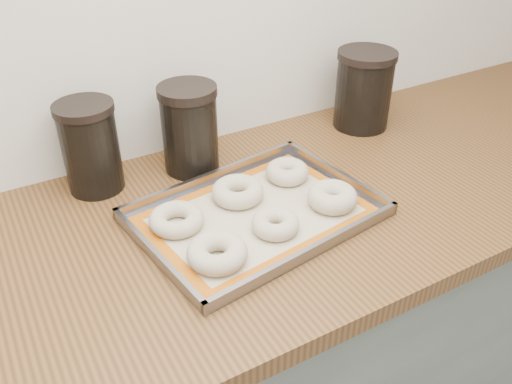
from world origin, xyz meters
TOP-DOWN VIEW (x-y plane):
  - cabinet at (0.00, 1.68)m, footprint 3.00×0.65m
  - countertop at (0.00, 1.68)m, footprint 3.06×0.68m
  - baking_tray at (-0.10, 1.65)m, footprint 0.50×0.39m
  - baking_mat at (-0.10, 1.65)m, footprint 0.46×0.34m
  - bagel_front_left at (-0.23, 1.57)m, footprint 0.11×0.11m
  - bagel_front_mid at (-0.09, 1.59)m, footprint 0.09×0.09m
  - bagel_front_right at (0.05, 1.61)m, footprint 0.11×0.11m
  - bagel_back_left at (-0.25, 1.70)m, footprint 0.11×0.11m
  - bagel_back_mid at (-0.11, 1.72)m, footprint 0.14×0.14m
  - bagel_back_right at (0.03, 1.74)m, footprint 0.12×0.12m
  - canister_left at (-0.34, 1.92)m, footprint 0.12×0.12m
  - canister_mid at (-0.13, 1.89)m, footprint 0.13×0.13m
  - canister_right at (0.34, 1.87)m, footprint 0.15×0.15m

SIDE VIEW (x-z plane):
  - cabinet at x=0.00m, z-range 0.00..0.86m
  - countertop at x=0.00m, z-range 0.86..0.90m
  - baking_mat at x=-0.10m, z-range 0.90..0.91m
  - baking_tray at x=-0.10m, z-range 0.89..0.92m
  - bagel_back_left at x=-0.25m, z-range 0.90..0.94m
  - bagel_front_mid at x=-0.09m, z-range 0.90..0.94m
  - bagel_back_right at x=0.03m, z-range 0.90..0.94m
  - bagel_back_mid at x=-0.11m, z-range 0.90..0.94m
  - bagel_front_left at x=-0.23m, z-range 0.90..0.94m
  - bagel_front_right at x=0.05m, z-range 0.90..0.95m
  - canister_left at x=-0.34m, z-range 0.90..1.10m
  - canister_mid at x=-0.13m, z-range 0.90..1.10m
  - canister_right at x=0.34m, z-range 0.90..1.10m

